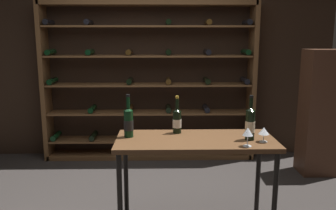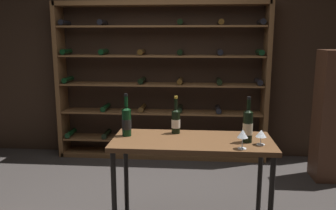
{
  "view_description": "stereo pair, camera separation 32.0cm",
  "coord_description": "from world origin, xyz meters",
  "px_view_note": "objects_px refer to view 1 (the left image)",
  "views": [
    {
      "loc": [
        0.17,
        -2.98,
        1.69
      ],
      "look_at": [
        0.23,
        0.16,
        1.07
      ],
      "focal_mm": 36.91,
      "sensor_mm": 36.0,
      "label": 1
    },
    {
      "loc": [
        0.49,
        -2.97,
        1.69
      ],
      "look_at": [
        0.23,
        0.16,
        1.07
      ],
      "focal_mm": 36.91,
      "sensor_mm": 36.0,
      "label": 2
    }
  ],
  "objects_px": {
    "wine_rack": "(150,83)",
    "tasting_table": "(195,148)",
    "wine_bottle_green_slim": "(250,124)",
    "display_cabinet": "(320,113)",
    "wine_glass_stemmed_right": "(248,132)",
    "wine_glass_stemmed_center": "(264,131)",
    "wine_bottle_red_label": "(129,122)",
    "wine_bottle_black_capsule": "(177,120)"
  },
  "relations": [
    {
      "from": "wine_rack",
      "to": "tasting_table",
      "type": "height_order",
      "value": "wine_rack"
    },
    {
      "from": "wine_bottle_green_slim",
      "to": "wine_rack",
      "type": "bearing_deg",
      "value": 115.28
    },
    {
      "from": "display_cabinet",
      "to": "wine_bottle_green_slim",
      "type": "height_order",
      "value": "display_cabinet"
    },
    {
      "from": "wine_rack",
      "to": "wine_bottle_green_slim",
      "type": "height_order",
      "value": "wine_rack"
    },
    {
      "from": "wine_rack",
      "to": "wine_glass_stemmed_right",
      "type": "xyz_separation_m",
      "value": [
        0.85,
        -2.11,
        -0.12
      ]
    },
    {
      "from": "display_cabinet",
      "to": "wine_glass_stemmed_center",
      "type": "bearing_deg",
      "value": -129.02
    },
    {
      "from": "tasting_table",
      "to": "wine_bottle_green_slim",
      "type": "relative_size",
      "value": 3.57
    },
    {
      "from": "wine_glass_stemmed_center",
      "to": "wine_glass_stemmed_right",
      "type": "distance_m",
      "value": 0.2
    },
    {
      "from": "wine_rack",
      "to": "wine_bottle_green_slim",
      "type": "relative_size",
      "value": 7.62
    },
    {
      "from": "wine_bottle_green_slim",
      "to": "wine_glass_stemmed_right",
      "type": "bearing_deg",
      "value": -109.26
    },
    {
      "from": "wine_rack",
      "to": "wine_bottle_red_label",
      "type": "xyz_separation_m",
      "value": [
        -0.12,
        -1.83,
        -0.11
      ]
    },
    {
      "from": "display_cabinet",
      "to": "wine_bottle_black_capsule",
      "type": "relative_size",
      "value": 4.53
    },
    {
      "from": "wine_bottle_red_label",
      "to": "wine_glass_stemmed_center",
      "type": "xyz_separation_m",
      "value": [
        1.13,
        -0.17,
        -0.04
      ]
    },
    {
      "from": "wine_rack",
      "to": "wine_bottle_green_slim",
      "type": "distance_m",
      "value": 2.14
    },
    {
      "from": "wine_bottle_green_slim",
      "to": "wine_bottle_black_capsule",
      "type": "relative_size",
      "value": 1.12
    },
    {
      "from": "wine_bottle_black_capsule",
      "to": "wine_bottle_green_slim",
      "type": "bearing_deg",
      "value": -20.23
    },
    {
      "from": "wine_glass_stemmed_right",
      "to": "tasting_table",
      "type": "bearing_deg",
      "value": 150.28
    },
    {
      "from": "wine_glass_stemmed_right",
      "to": "wine_rack",
      "type": "bearing_deg",
      "value": 111.87
    },
    {
      "from": "display_cabinet",
      "to": "wine_glass_stemmed_center",
      "type": "relative_size",
      "value": 12.4
    },
    {
      "from": "tasting_table",
      "to": "wine_bottle_green_slim",
      "type": "bearing_deg",
      "value": -5.22
    },
    {
      "from": "wine_bottle_green_slim",
      "to": "wine_bottle_red_label",
      "type": "relative_size",
      "value": 1.02
    },
    {
      "from": "tasting_table",
      "to": "wine_bottle_red_label",
      "type": "relative_size",
      "value": 3.63
    },
    {
      "from": "tasting_table",
      "to": "wine_bottle_black_capsule",
      "type": "relative_size",
      "value": 3.99
    },
    {
      "from": "tasting_table",
      "to": "display_cabinet",
      "type": "distance_m",
      "value": 2.1
    },
    {
      "from": "wine_bottle_black_capsule",
      "to": "wine_glass_stemmed_center",
      "type": "relative_size",
      "value": 2.74
    },
    {
      "from": "wine_rack",
      "to": "wine_bottle_black_capsule",
      "type": "height_order",
      "value": "wine_rack"
    },
    {
      "from": "tasting_table",
      "to": "display_cabinet",
      "type": "xyz_separation_m",
      "value": [
        1.67,
        1.27,
        0.03
      ]
    },
    {
      "from": "wine_rack",
      "to": "display_cabinet",
      "type": "distance_m",
      "value": 2.24
    },
    {
      "from": "tasting_table",
      "to": "wine_glass_stemmed_right",
      "type": "height_order",
      "value": "wine_glass_stemmed_right"
    },
    {
      "from": "wine_bottle_black_capsule",
      "to": "wine_glass_stemmed_center",
      "type": "xyz_separation_m",
      "value": [
        0.71,
        -0.29,
        -0.03
      ]
    },
    {
      "from": "display_cabinet",
      "to": "wine_bottle_green_slim",
      "type": "distance_m",
      "value": 1.8
    },
    {
      "from": "display_cabinet",
      "to": "wine_glass_stemmed_center",
      "type": "height_order",
      "value": "display_cabinet"
    },
    {
      "from": "wine_glass_stemmed_right",
      "to": "wine_bottle_green_slim",
      "type": "bearing_deg",
      "value": 70.74
    },
    {
      "from": "wine_rack",
      "to": "wine_bottle_red_label",
      "type": "bearing_deg",
      "value": -93.85
    },
    {
      "from": "wine_rack",
      "to": "wine_bottle_black_capsule",
      "type": "bearing_deg",
      "value": -79.88
    },
    {
      "from": "wine_bottle_red_label",
      "to": "wine_glass_stemmed_center",
      "type": "height_order",
      "value": "wine_bottle_red_label"
    },
    {
      "from": "wine_rack",
      "to": "wine_glass_stemmed_center",
      "type": "distance_m",
      "value": 2.25
    },
    {
      "from": "wine_glass_stemmed_center",
      "to": "wine_bottle_black_capsule",
      "type": "bearing_deg",
      "value": 157.67
    },
    {
      "from": "wine_rack",
      "to": "tasting_table",
      "type": "bearing_deg",
      "value": -76.42
    },
    {
      "from": "tasting_table",
      "to": "wine_glass_stemmed_right",
      "type": "distance_m",
      "value": 0.49
    },
    {
      "from": "display_cabinet",
      "to": "wine_glass_stemmed_right",
      "type": "relative_size",
      "value": 9.99
    },
    {
      "from": "wine_rack",
      "to": "wine_glass_stemmed_center",
      "type": "xyz_separation_m",
      "value": [
        1.01,
        -2.0,
        -0.15
      ]
    }
  ]
}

